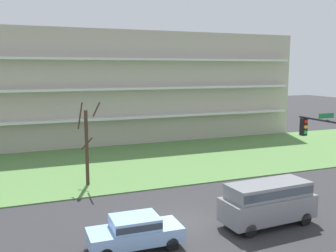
# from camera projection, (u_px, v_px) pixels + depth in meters

# --- Properties ---
(ground) EXTENTS (160.00, 160.00, 0.00)m
(ground) POSITION_uv_depth(u_px,v_px,m) (179.00, 223.00, 21.17)
(ground) COLOR #2D2D30
(grass_lawn_strip) EXTENTS (80.00, 16.00, 0.08)m
(grass_lawn_strip) POSITION_uv_depth(u_px,v_px,m) (116.00, 164.00, 34.02)
(grass_lawn_strip) COLOR #547F42
(grass_lawn_strip) RESTS_ON ground
(apartment_building) EXTENTS (49.59, 11.00, 12.53)m
(apartment_building) POSITION_uv_depth(u_px,v_px,m) (88.00, 87.00, 45.07)
(apartment_building) COLOR #B2A899
(apartment_building) RESTS_ON ground
(tree_left) EXTENTS (1.58, 1.64, 6.12)m
(tree_left) POSITION_uv_depth(u_px,v_px,m) (87.00, 144.00, 27.54)
(tree_left) COLOR #423023
(tree_left) RESTS_ON ground
(van_gray_near_left) EXTENTS (5.30, 2.27, 2.36)m
(van_gray_near_left) POSITION_uv_depth(u_px,v_px,m) (268.00, 200.00, 20.72)
(van_gray_near_left) COLOR slate
(van_gray_near_left) RESTS_ON ground
(sedan_blue_center_left) EXTENTS (4.44, 1.91, 1.57)m
(sedan_blue_center_left) POSITION_uv_depth(u_px,v_px,m) (135.00, 231.00, 18.06)
(sedan_blue_center_left) COLOR #8CB2E0
(sedan_blue_center_left) RESTS_ON ground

